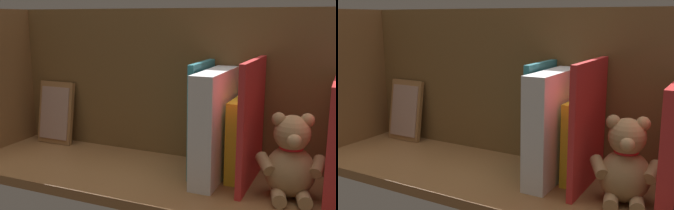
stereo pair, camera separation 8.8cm
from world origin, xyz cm
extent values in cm
cube|color=brown|center=(0.00, 0.00, -1.10)|extent=(105.89, 32.00, 2.20)
cube|color=brown|center=(0.00, -13.75, 18.68)|extent=(105.89, 1.50, 37.36)
ellipsoid|color=tan|center=(-26.80, 0.68, 5.21)|extent=(11.75, 10.99, 10.41)
sphere|color=tan|center=(-26.80, 0.68, 13.09)|extent=(7.16, 7.16, 7.16)
sphere|color=tan|center=(-29.40, 0.03, 15.78)|extent=(2.77, 2.77, 2.77)
sphere|color=tan|center=(-24.20, 1.34, 15.78)|extent=(2.77, 2.77, 2.77)
sphere|color=tan|center=(-27.54, 3.63, 12.56)|extent=(2.77, 2.77, 2.77)
cylinder|color=tan|center=(-31.91, 0.74, 7.03)|extent=(2.95, 5.34, 3.85)
cylinder|color=tan|center=(-22.32, 3.15, 7.03)|extent=(4.89, 5.60, 3.85)
cylinder|color=tan|center=(-30.15, 4.40, 1.38)|extent=(3.63, 4.46, 2.77)
cylinder|color=tan|center=(-25.61, 5.54, 1.38)|extent=(3.63, 4.46, 2.77)
torus|color=red|center=(-26.80, 0.68, 10.25)|extent=(5.77, 5.77, 0.81)
cube|color=red|center=(-18.06, -2.64, 13.40)|extent=(1.25, 19.91, 26.80)
cube|color=yellow|center=(-14.97, -5.80, 8.93)|extent=(3.16, 13.59, 17.86)
cube|color=white|center=(-9.98, -2.61, 12.05)|extent=(5.03, 19.77, 24.11)
cube|color=teal|center=(-5.92, -5.32, 12.76)|extent=(1.31, 14.57, 25.51)
cube|color=#9E6B3D|center=(39.48, -10.25, 8.64)|extent=(11.10, 4.28, 17.49)
cube|color=tan|center=(39.48, -9.53, 8.64)|extent=(9.33, 2.96, 14.58)
camera|label=1|loc=(-36.02, 80.96, 35.21)|focal=44.01mm
camera|label=2|loc=(-43.86, 77.00, 35.21)|focal=44.01mm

